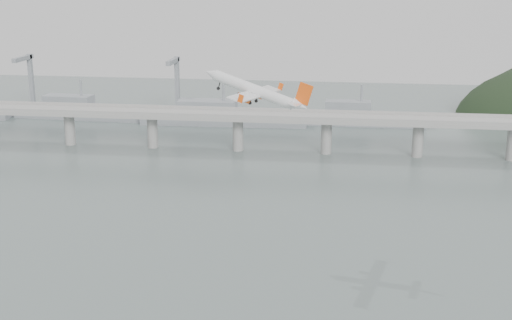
# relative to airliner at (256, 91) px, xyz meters

# --- Properties ---
(bridge) EXTENTS (800.00, 22.00, 23.90)m
(bridge) POSITION_rel_airliner_xyz_m (-0.18, 137.52, -41.36)
(bridge) COLOR #979694
(bridge) RESTS_ON ground
(distant_fleet) EXTENTS (453.00, 60.90, 40.00)m
(distant_fleet) POSITION_rel_airliner_xyz_m (-154.39, 202.60, -52.79)
(distant_fleet) COLOR gray
(distant_fleet) RESTS_ON ground
(airliner) EXTENTS (40.54, 37.40, 14.33)m
(airliner) POSITION_rel_airliner_xyz_m (0.00, 0.00, 0.00)
(airliner) COLOR white
(airliner) RESTS_ON ground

